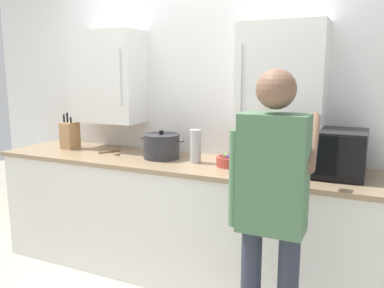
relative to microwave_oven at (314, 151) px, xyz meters
The scene contains 9 objects.
back_wall_tiled 1.10m from the microwave_oven, 163.47° to the left, with size 4.38×0.44×2.68m.
counter_unit 1.20m from the microwave_oven, behind, with size 3.08×0.69×0.94m.
microwave_oven is the anchor object (origin of this frame).
knife_block 2.12m from the microwave_oven, behind, with size 0.11×0.15×0.32m.
wooden_spoon 1.63m from the microwave_oven, behind, with size 0.20×0.19×0.02m.
fruit_bowl 0.59m from the microwave_oven, behind, with size 0.23×0.23×0.09m.
stock_pot 1.17m from the microwave_oven, behind, with size 0.39×0.29×0.22m.
thermos_flask 0.86m from the microwave_oven, behind, with size 0.09×0.09×0.25m.
person_figure 0.79m from the microwave_oven, 96.76° to the right, with size 0.44×0.58×1.64m.
Camera 1 is at (1.39, -1.88, 1.63)m, focal length 37.52 mm.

